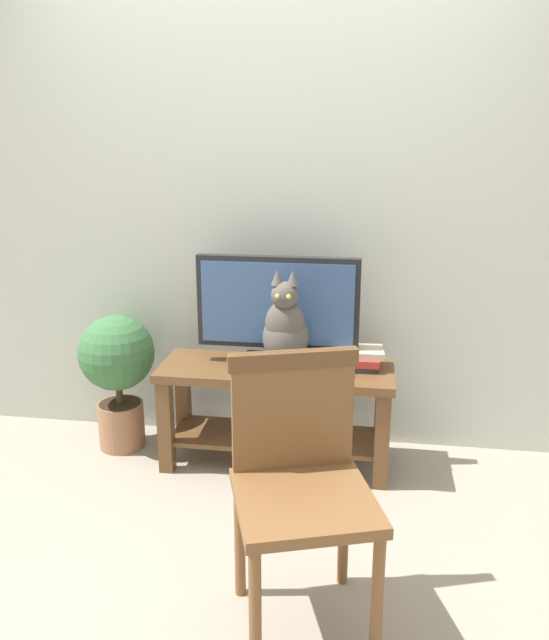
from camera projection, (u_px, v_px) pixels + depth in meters
The scene contains 9 objects.
ground_plane at pixel (244, 523), 2.88m from camera, with size 12.00×12.00×0.00m, color gray.
back_wall at pixel (275, 182), 3.38m from camera, with size 7.00×0.12×2.80m, color #B7BCB2.
tv_stand at pixel (276, 398), 3.30m from camera, with size 1.16×0.41×0.53m.
tv at pixel (278, 308), 3.23m from camera, with size 0.80×0.20×0.55m.
media_box at pixel (286, 368), 3.16m from camera, with size 0.42×0.30×0.06m.
cat at pixel (286, 329), 3.09m from camera, with size 0.22×0.29×0.46m.
wooden_chair at pixel (300, 470), 2.22m from camera, with size 0.57×0.57×0.94m.
book_stack at pixel (361, 358), 3.23m from camera, with size 0.24×0.20×0.10m.
potted_plant at pixel (117, 367), 3.46m from camera, with size 0.40×0.40×0.74m.
Camera 1 is at (0.51, -2.47, 1.67)m, focal length 36.82 mm.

